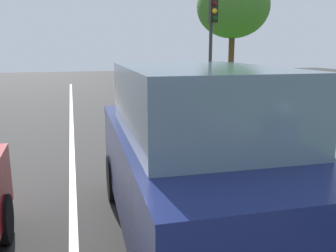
{
  "coord_description": "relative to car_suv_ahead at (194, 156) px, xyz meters",
  "views": [
    {
      "loc": [
        -0.6,
        4.18,
        2.49
      ],
      "look_at": [
        0.92,
        9.84,
        1.2
      ],
      "focal_mm": 38.06,
      "sensor_mm": 36.0,
      "label": 1
    }
  ],
  "objects": [
    {
      "name": "ground_plane",
      "position": [
        -0.82,
        5.78,
        -1.17
      ],
      "size": [
        60.0,
        60.0,
        0.0
      ],
      "primitive_type": "plane",
      "color": "#383533"
    },
    {
      "name": "lane_line_center",
      "position": [
        -1.52,
        5.78,
        -1.16
      ],
      "size": [
        0.12,
        32.0,
        0.01
      ],
      "primitive_type": "cube",
      "color": "silver",
      "rests_on": "ground"
    },
    {
      "name": "lane_line_right_edge",
      "position": [
        2.78,
        5.78,
        -1.16
      ],
      "size": [
        0.12,
        32.0,
        0.01
      ],
      "primitive_type": "cube",
      "color": "silver",
      "rests_on": "ground"
    },
    {
      "name": "curb_right",
      "position": [
        3.28,
        5.78,
        -1.11
      ],
      "size": [
        0.24,
        48.0,
        0.12
      ],
      "primitive_type": "cube",
      "color": "#9E9B93",
      "rests_on": "ground"
    },
    {
      "name": "car_suv_ahead",
      "position": [
        0.0,
        0.0,
        0.0
      ],
      "size": [
        2.06,
        4.55,
        2.28
      ],
      "rotation": [
        0.0,
        0.0,
        -0.02
      ],
      "color": "navy",
      "rests_on": "ground"
    },
    {
      "name": "traffic_light_near_right",
      "position": [
        4.21,
        9.99,
        1.96
      ],
      "size": [
        0.32,
        0.5,
        4.59
      ],
      "color": "#2D2D2D",
      "rests_on": "ground"
    },
    {
      "name": "tree_roadside_far",
      "position": [
        7.19,
        14.46,
        3.47
      ],
      "size": [
        3.92,
        3.92,
        6.32
      ],
      "color": "#4C331E",
      "rests_on": "ground"
    }
  ]
}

